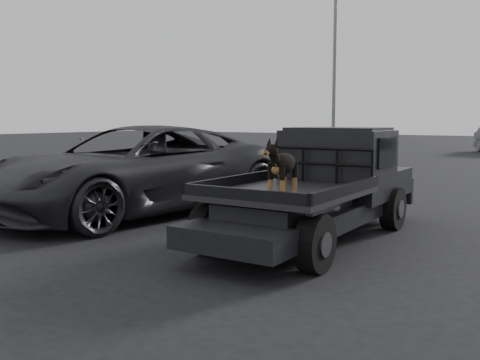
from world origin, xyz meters
The scene contains 7 objects.
ground centered at (0.00, 0.00, 0.00)m, with size 120.00×120.00×0.00m, color black.
flatbed_ute centered at (-0.11, 1.54, 0.46)m, with size 2.00×5.40×0.92m, color black, non-canonical shape.
ute_cab centered at (-0.11, 2.49, 1.36)m, with size 1.72×1.30×0.88m, color black, non-canonical shape.
headache_rack centered at (-0.11, 1.74, 1.20)m, with size 1.80×0.08×0.55m, color black, non-canonical shape.
dog centered at (0.11, 0.08, 1.29)m, with size 0.32×0.60×0.74m, color black, non-canonical shape.
parked_suv centered at (-4.26, 1.81, 0.91)m, with size 3.01×6.53×1.81m, color #2B2B30.
floodlight_near centered at (-7.43, 19.37, 7.74)m, with size 1.08×0.28×14.27m.
Camera 1 is at (3.53, -6.23, 1.95)m, focal length 40.00 mm.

